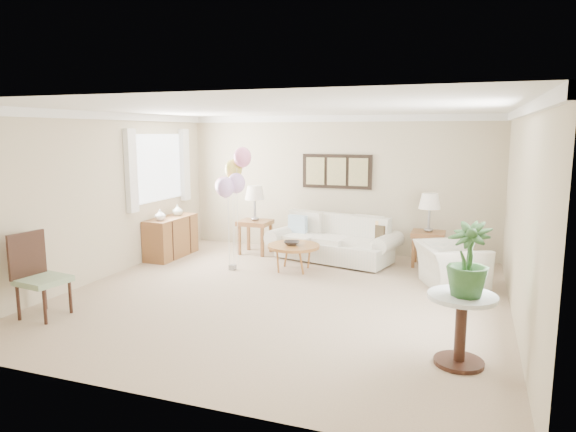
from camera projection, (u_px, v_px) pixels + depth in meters
The scene contains 18 objects.
ground_plane at pixel (282, 296), 7.24m from camera, with size 6.00×6.00×0.00m, color tan.
room_shell at pixel (277, 181), 7.10m from camera, with size 6.04×6.04×2.60m.
wall_art_triptych at pixel (337, 171), 9.74m from camera, with size 1.35×0.06×0.65m.
sofa at pixel (335, 243), 9.20m from camera, with size 2.40×1.28×0.82m.
end_table_left at pixel (255, 226), 9.72m from camera, with size 0.59×0.53×0.64m.
end_table_right at pixel (428, 237), 8.80m from camera, with size 0.55×0.50×0.60m.
lamp_left at pixel (255, 194), 9.62m from camera, with size 0.37×0.37×0.66m.
lamp_right at pixel (430, 202), 8.71m from camera, with size 0.38×0.38×0.66m.
coffee_table at pixel (294, 247), 8.52m from camera, with size 0.87×0.87×0.44m.
decor_bowl at pixel (292, 243), 8.49m from camera, with size 0.26×0.26×0.06m, color #2A2421.
armchair at pixel (450, 266), 7.62m from camera, with size 1.00×0.88×0.65m, color beige.
side_table at pixel (462, 312), 5.04m from camera, with size 0.67×0.67×0.73m.
potted_plant at pixel (468, 259), 4.90m from camera, with size 0.41×0.41×0.72m, color #275222.
accent_chair at pixel (38, 273), 6.39m from camera, with size 0.59×0.59×1.07m.
credenza at pixel (171, 237), 9.50m from camera, with size 0.46×1.20×0.74m.
vase_white at pixel (160, 215), 9.08m from camera, with size 0.19×0.19×0.20m, color white.
vase_sage at pixel (178, 210), 9.61m from camera, with size 0.20×0.20×0.20m, color #AFB9A6.
balloon_cluster at pixel (232, 177), 8.37m from camera, with size 0.56×0.62×2.05m.
Camera 1 is at (2.43, -6.52, 2.29)m, focal length 32.00 mm.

